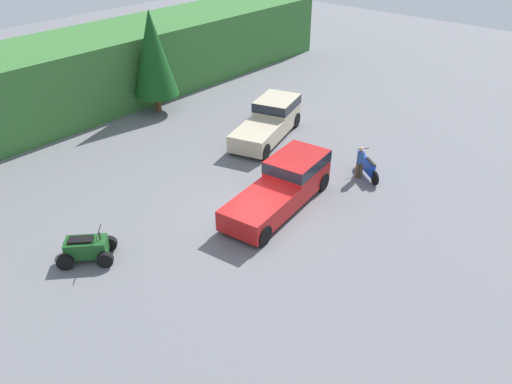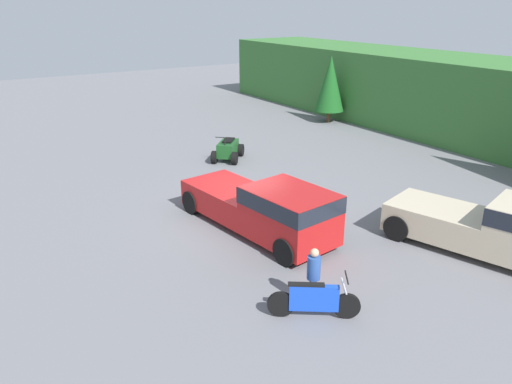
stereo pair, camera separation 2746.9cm
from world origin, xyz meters
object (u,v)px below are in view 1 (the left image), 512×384
quad_atv (87,249)px  rider_person (360,161)px  dirt_bike (368,168)px  pickup_truck_red (285,183)px  pickup_truck_second (270,119)px

quad_atv → rider_person: bearing=23.0°
dirt_bike → rider_person: (-0.37, 0.26, 0.40)m
quad_atv → rider_person: (11.88, -4.34, 0.38)m
pickup_truck_red → rider_person: 4.23m
rider_person → quad_atv: bearing=115.5°
pickup_truck_second → quad_atv: bearing=171.8°
pickup_truck_red → quad_atv: (-7.87, 3.01, -0.48)m
pickup_truck_red → quad_atv: pickup_truck_red is taller
quad_atv → pickup_truck_red: bearing=22.1°
quad_atv → pickup_truck_second: bearing=51.5°
dirt_bike → quad_atv: 13.08m
pickup_truck_second → quad_atv: size_ratio=2.57×
rider_person → dirt_bike: bearing=-79.6°
pickup_truck_second → quad_atv: pickup_truck_second is taller
pickup_truck_red → quad_atv: size_ratio=2.73×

